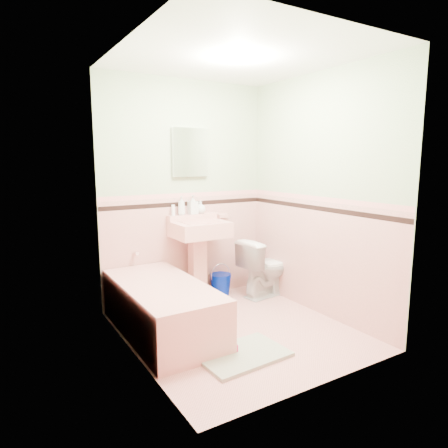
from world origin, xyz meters
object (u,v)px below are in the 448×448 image
sink (200,263)px  medicine_cabinet (190,152)px  toilet (266,267)px  shoe (229,349)px  soap_bottle_left (181,206)px  soap_bottle_right (200,207)px  soap_bottle_mid (193,205)px  bathtub (162,310)px  bucket (221,284)px

sink → medicine_cabinet: 1.25m
toilet → shoe: (-1.18, -1.05, -0.29)m
soap_bottle_left → soap_bottle_right: soap_bottle_left is taller
medicine_cabinet → soap_bottle_left: medicine_cabinet is taller
soap_bottle_mid → toilet: size_ratio=0.31×
soap_bottle_right → toilet: size_ratio=0.21×
bathtub → bucket: bearing=32.2°
soap_bottle_left → bucket: 1.09m
soap_bottle_right → soap_bottle_mid: bearing=180.0°
soap_bottle_left → shoe: 1.78m
sink → soap_bottle_right: bearing=58.8°
medicine_cabinet → sink: bearing=-90.0°
sink → toilet: (0.80, -0.19, -0.12)m
toilet → shoe: bearing=124.6°
shoe → bucket: bearing=67.4°
soap_bottle_mid → bucket: size_ratio=0.84×
sink → medicine_cabinet: bearing=90.0°
soap_bottle_left → bucket: bearing=-8.6°
bathtub → medicine_cabinet: size_ratio=2.77×
sink → soap_bottle_right: 0.64m
bathtub → shoe: (0.30, -0.71, -0.17)m
soap_bottle_right → medicine_cabinet: bearing=164.6°
bucket → shoe: bearing=-118.2°
toilet → bathtub: bearing=96.1°
bucket → shoe: size_ratio=1.75×
sink → soap_bottle_mid: soap_bottle_mid is taller
soap_bottle_left → soap_bottle_mid: (0.14, 0.00, 0.00)m
soap_bottle_mid → soap_bottle_right: bearing=0.0°
toilet → sink: bearing=69.7°
soap_bottle_left → shoe: bearing=-100.0°
soap_bottle_left → toilet: bearing=-21.6°
bathtub → sink: size_ratio=1.60×
medicine_cabinet → shoe: size_ratio=3.69×
bathtub → soap_bottle_left: soap_bottle_left is taller
medicine_cabinet → shoe: (-0.38, -1.45, -1.64)m
sink → medicine_cabinet: medicine_cabinet is taller
soap_bottle_left → bathtub: bearing=-127.6°
shoe → bathtub: bearing=118.4°
soap_bottle_left → soap_bottle_right: bearing=0.0°
soap_bottle_mid → shoe: bearing=-105.6°
toilet → soap_bottle_right: bearing=54.8°
soap_bottle_mid → toilet: 1.16m
shoe → soap_bottle_left: bearing=85.6°
medicine_cabinet → soap_bottle_right: (0.11, -0.03, -0.62)m
medicine_cabinet → toilet: (0.80, -0.40, -1.35)m
bathtub → bucket: size_ratio=5.86×
sink → shoe: 1.36m
soap_bottle_mid → soap_bottle_right: size_ratio=1.47×
soap_bottle_left → soap_bottle_mid: size_ratio=0.98×
bathtub → soap_bottle_left: 1.26m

